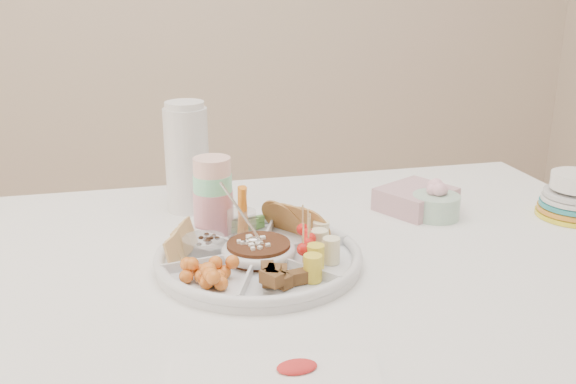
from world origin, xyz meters
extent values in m
cylinder|color=silver|center=(-0.07, -0.02, 0.78)|extent=(0.43, 0.43, 0.04)
cylinder|color=#341D0D|center=(-0.07, -0.02, 0.79)|extent=(0.13, 0.13, 0.04)
cylinder|color=beige|center=(-0.13, 0.13, 0.87)|extent=(0.09, 0.09, 0.23)
cylinder|color=silver|center=(-0.16, 0.32, 0.89)|extent=(0.10, 0.10, 0.26)
cylinder|color=#97C5B0|center=(0.37, 0.13, 0.80)|extent=(0.12, 0.12, 0.08)
cube|color=#C3959F|center=(0.34, 0.19, 0.78)|extent=(0.20, 0.19, 0.05)
cylinder|color=yellow|center=(0.67, 0.07, 0.81)|extent=(0.20, 0.20, 0.10)
cube|color=silver|center=(-0.11, -0.37, 0.76)|extent=(0.30, 0.16, 0.01)
camera|label=1|loc=(-0.27, -1.10, 1.27)|focal=40.00mm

